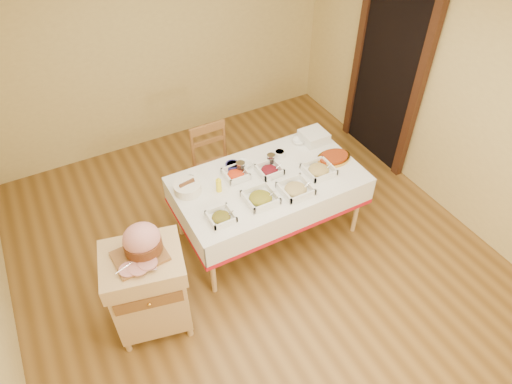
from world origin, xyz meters
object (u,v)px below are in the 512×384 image
(butcher_cart, at_px, (148,287))
(dining_chair, at_px, (215,167))
(dining_table, at_px, (269,191))
(ham_on_board, at_px, (142,242))
(mustard_bottle, at_px, (219,185))
(brass_platter, at_px, (334,158))
(preserve_jar_right, at_px, (271,160))
(plate_stack, at_px, (314,136))
(bread_basket, at_px, (188,188))
(preserve_jar_left, at_px, (241,168))

(butcher_cart, distance_m, dining_chair, 1.64)
(dining_table, bearing_deg, butcher_cart, -161.61)
(dining_chair, height_order, ham_on_board, ham_on_board)
(dining_table, distance_m, mustard_bottle, 0.56)
(ham_on_board, relative_size, brass_platter, 1.13)
(ham_on_board, relative_size, mustard_bottle, 2.49)
(preserve_jar_right, height_order, plate_stack, plate_stack)
(dining_table, height_order, bread_basket, bread_basket)
(ham_on_board, height_order, preserve_jar_left, ham_on_board)
(ham_on_board, xyz_separation_m, plate_stack, (2.09, 0.74, -0.21))
(plate_stack, relative_size, brass_platter, 0.70)
(butcher_cart, relative_size, preserve_jar_left, 7.92)
(brass_platter, bearing_deg, butcher_cart, -169.07)
(ham_on_board, xyz_separation_m, preserve_jar_left, (1.18, 0.66, -0.21))
(ham_on_board, height_order, plate_stack, ham_on_board)
(ham_on_board, distance_m, brass_platter, 2.14)
(preserve_jar_left, bearing_deg, mustard_bottle, -153.68)
(dining_table, xyz_separation_m, ham_on_board, (-1.37, -0.44, 0.42))
(butcher_cart, relative_size, plate_stack, 3.51)
(bread_basket, height_order, brass_platter, bread_basket)
(dining_chair, bearing_deg, ham_on_board, -134.32)
(dining_chair, height_order, mustard_bottle, dining_chair)
(dining_table, height_order, preserve_jar_right, preserve_jar_right)
(preserve_jar_left, height_order, bread_basket, same)
(butcher_cart, bearing_deg, plate_stack, 19.98)
(preserve_jar_right, distance_m, bread_basket, 0.89)
(mustard_bottle, relative_size, bread_basket, 0.64)
(dining_table, bearing_deg, dining_chair, 110.71)
(dining_chair, xyz_separation_m, bread_basket, (-0.50, -0.50, 0.31))
(dining_table, distance_m, preserve_jar_right, 0.31)
(preserve_jar_left, distance_m, preserve_jar_right, 0.33)
(ham_on_board, height_order, brass_platter, ham_on_board)
(preserve_jar_left, distance_m, bread_basket, 0.57)
(dining_table, height_order, preserve_jar_left, preserve_jar_left)
(butcher_cart, distance_m, bread_basket, 0.98)
(plate_stack, height_order, brass_platter, plate_stack)
(mustard_bottle, bearing_deg, dining_table, -8.08)
(mustard_bottle, distance_m, bread_basket, 0.29)
(plate_stack, bearing_deg, mustard_bottle, -169.05)
(preserve_jar_right, bearing_deg, brass_platter, -22.79)
(bread_basket, bearing_deg, butcher_cart, -134.36)
(dining_chair, xyz_separation_m, preserve_jar_left, (0.07, -0.48, 0.31))
(ham_on_board, bearing_deg, dining_chair, 45.68)
(ham_on_board, height_order, mustard_bottle, ham_on_board)
(preserve_jar_right, bearing_deg, mustard_bottle, -169.24)
(mustard_bottle, bearing_deg, preserve_jar_right, 10.76)
(butcher_cart, height_order, plate_stack, butcher_cart)
(preserve_jar_right, distance_m, mustard_bottle, 0.64)
(butcher_cart, relative_size, brass_platter, 2.47)
(preserve_jar_right, relative_size, plate_stack, 0.42)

